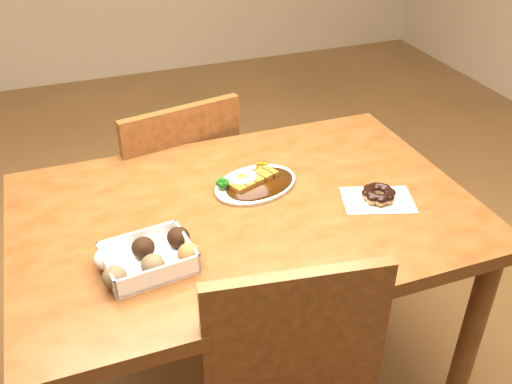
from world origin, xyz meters
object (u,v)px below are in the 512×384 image
object	(u,v)px
chair_far	(173,195)
katsu_curry_plate	(254,183)
table	(246,237)
pon_de_ring	(378,194)
donut_box	(148,257)

from	to	relation	value
chair_far	katsu_curry_plate	bearing A→B (deg)	97.50
table	chair_far	size ratio (longest dim) A/B	1.38
chair_far	katsu_curry_plate	xyz separation A→B (m)	(0.15, -0.44, 0.28)
table	pon_de_ring	size ratio (longest dim) A/B	5.49
katsu_curry_plate	pon_de_ring	world-z (taller)	katsu_curry_plate
chair_far	katsu_curry_plate	size ratio (longest dim) A/B	3.05
katsu_curry_plate	donut_box	xyz separation A→B (m)	(-0.34, -0.24, 0.02)
table	donut_box	world-z (taller)	donut_box
table	pon_de_ring	world-z (taller)	pon_de_ring
katsu_curry_plate	pon_de_ring	size ratio (longest dim) A/B	1.30
table	pon_de_ring	xyz separation A→B (m)	(0.35, -0.09, 0.12)
table	katsu_curry_plate	distance (m)	0.15
chair_far	pon_de_ring	world-z (taller)	chair_far
table	donut_box	xyz separation A→B (m)	(-0.29, -0.15, 0.13)
chair_far	pon_de_ring	xyz separation A→B (m)	(0.44, -0.63, 0.29)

